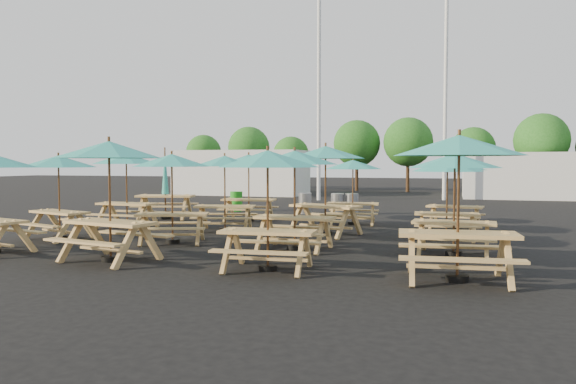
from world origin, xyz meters
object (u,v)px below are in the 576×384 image
(picnic_unit_1, at_px, (58,166))
(picnic_unit_12, at_px, (459,154))
(picnic_unit_8, at_px, (268,166))
(waste_bin_2, at_px, (338,204))
(picnic_unit_10, at_px, (326,158))
(picnic_unit_14, at_px, (447,171))
(picnic_unit_7, at_px, (249,163))
(waste_bin_0, at_px, (236,201))
(picnic_unit_4, at_px, (109,157))
(picnic_unit_15, at_px, (455,169))
(picnic_unit_2, at_px, (126,163))
(picnic_unit_9, at_px, (295,163))
(waste_bin_3, at_px, (352,204))
(picnic_unit_6, at_px, (225,165))
(picnic_unit_3, at_px, (165,190))
(picnic_unit_5, at_px, (172,166))
(picnic_unit_13, at_px, (455,167))
(waste_bin_1, at_px, (305,203))
(picnic_unit_11, at_px, (353,168))

(picnic_unit_1, bearing_deg, picnic_unit_12, 4.14)
(picnic_unit_8, xyz_separation_m, waste_bin_2, (-1.05, 11.65, -1.56))
(picnic_unit_12, bearing_deg, picnic_unit_8, 174.79)
(picnic_unit_10, distance_m, picnic_unit_14, 3.30)
(picnic_unit_7, relative_size, picnic_unit_14, 1.10)
(waste_bin_0, bearing_deg, picnic_unit_4, -80.49)
(picnic_unit_15, bearing_deg, waste_bin_0, 165.18)
(picnic_unit_2, distance_m, picnic_unit_9, 6.75)
(picnic_unit_9, distance_m, waste_bin_3, 9.33)
(picnic_unit_6, relative_size, waste_bin_3, 2.88)
(picnic_unit_7, bearing_deg, picnic_unit_14, -29.75)
(picnic_unit_4, relative_size, picnic_unit_8, 1.14)
(picnic_unit_12, xyz_separation_m, waste_bin_0, (-8.81, 11.85, -1.76))
(picnic_unit_1, height_order, waste_bin_2, picnic_unit_1)
(picnic_unit_10, bearing_deg, picnic_unit_1, -137.31)
(picnic_unit_9, bearing_deg, picnic_unit_3, 142.45)
(picnic_unit_1, bearing_deg, waste_bin_0, 100.35)
(picnic_unit_7, bearing_deg, picnic_unit_2, -141.55)
(waste_bin_2, distance_m, waste_bin_3, 0.55)
(picnic_unit_5, bearing_deg, picnic_unit_15, 19.07)
(picnic_unit_9, xyz_separation_m, picnic_unit_13, (3.56, 0.19, -0.07))
(picnic_unit_13, bearing_deg, picnic_unit_10, 145.61)
(picnic_unit_13, xyz_separation_m, waste_bin_1, (-5.70, 8.81, -1.53))
(picnic_unit_8, height_order, picnic_unit_13, picnic_unit_8)
(picnic_unit_2, relative_size, picnic_unit_4, 0.90)
(picnic_unit_3, relative_size, picnic_unit_11, 1.21)
(picnic_unit_12, bearing_deg, waste_bin_0, 121.24)
(picnic_unit_3, xyz_separation_m, waste_bin_1, (4.28, 3.48, -0.65))
(picnic_unit_2, height_order, picnic_unit_4, picnic_unit_4)
(picnic_unit_14, height_order, picnic_unit_15, picnic_unit_15)
(waste_bin_0, bearing_deg, picnic_unit_6, -70.98)
(picnic_unit_2, height_order, picnic_unit_9, picnic_unit_2)
(picnic_unit_7, height_order, picnic_unit_13, picnic_unit_7)
(picnic_unit_7, bearing_deg, waste_bin_3, 43.65)
(picnic_unit_5, distance_m, picnic_unit_11, 6.60)
(picnic_unit_13, bearing_deg, picnic_unit_8, -137.62)
(picnic_unit_3, distance_m, picnic_unit_14, 10.19)
(picnic_unit_8, height_order, picnic_unit_14, picnic_unit_8)
(picnic_unit_5, xyz_separation_m, picnic_unit_10, (3.33, 2.68, 0.22))
(waste_bin_3, bearing_deg, waste_bin_0, 178.94)
(picnic_unit_15, bearing_deg, picnic_unit_5, -133.22)
(picnic_unit_6, height_order, waste_bin_2, picnic_unit_6)
(picnic_unit_1, xyz_separation_m, picnic_unit_14, (9.83, 2.87, -0.11))
(picnic_unit_8, xyz_separation_m, picnic_unit_9, (-0.21, 2.59, 0.04))
(waste_bin_0, bearing_deg, picnic_unit_2, -98.64)
(picnic_unit_8, relative_size, picnic_unit_14, 1.08)
(picnic_unit_8, distance_m, picnic_unit_9, 2.59)
(picnic_unit_2, distance_m, waste_bin_1, 7.67)
(picnic_unit_2, bearing_deg, picnic_unit_6, 6.31)
(waste_bin_2, bearing_deg, picnic_unit_9, -84.73)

